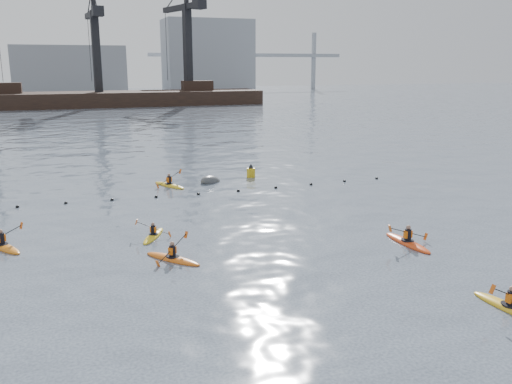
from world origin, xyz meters
TOP-DOWN VIEW (x-y plane):
  - ground at (0.00, 0.00)m, footprint 400.00×400.00m
  - float_line at (-0.50, 22.53)m, footprint 33.24×0.73m
  - barge_pier at (-0.22, 110.00)m, footprint 72.00×19.30m
  - skyline at (2.23, 150.27)m, footprint 141.00×28.00m
  - kayaker_0 at (-3.29, 9.72)m, footprint 2.54×2.97m
  - kayaker_1 at (7.84, 0.07)m, footprint 2.39×3.49m
  - kayaker_2 at (-11.17, 14.40)m, footprint 2.37×3.33m
  - kayaker_3 at (-3.59, 13.60)m, footprint 1.84×2.82m
  - kayaker_4 at (8.72, 7.99)m, footprint 2.48×3.63m
  - kayaker_5 at (-0.45, 25.74)m, footprint 2.20×3.39m
  - mooring_buoy at (2.92, 26.10)m, footprint 2.49×2.27m
  - nav_buoy at (6.56, 26.84)m, footprint 0.70×0.70m

SIDE VIEW (x-z plane):
  - ground at x=0.00m, z-range 0.00..0.00m
  - mooring_buoy at x=2.92m, z-range -0.71..0.71m
  - float_line at x=-0.50m, z-range -0.09..0.15m
  - kayaker_3 at x=-3.59m, z-range -0.44..0.62m
  - kayaker_0 at x=-3.29m, z-range -0.54..0.74m
  - kayaker_1 at x=7.84m, z-range -0.57..0.78m
  - kayaker_5 at x=-0.45m, z-range -0.55..0.76m
  - kayaker_2 at x=-11.17m, z-range -0.51..0.72m
  - kayaker_4 at x=8.72m, z-range -0.54..0.76m
  - nav_buoy at x=6.56m, z-range -0.25..1.02m
  - barge_pier at x=-0.22m, z-range -12.86..16.64m
  - skyline at x=2.23m, z-range -1.75..20.25m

